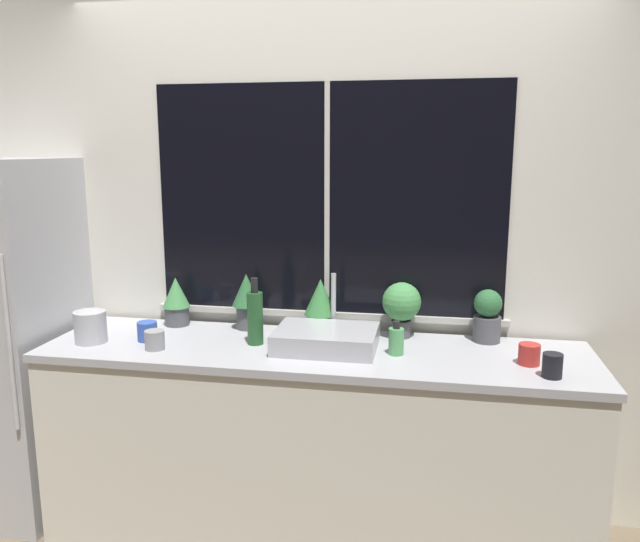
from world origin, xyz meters
TOP-DOWN VIEW (x-y plane):
  - wall_back at (0.00, 0.69)m, footprint 8.00×0.09m
  - wall_left at (-2.20, 1.50)m, footprint 0.06×7.00m
  - counter at (0.00, 0.31)m, footprint 2.43×0.64m
  - refrigerator at (-1.59, 0.34)m, footprint 0.66×0.66m
  - sink at (0.06, 0.31)m, footprint 0.44×0.39m
  - potted_plant_far_left at (-0.75, 0.55)m, footprint 0.14×0.14m
  - potted_plant_left at (-0.38, 0.55)m, footprint 0.14×0.14m
  - potted_plant_center at (-0.01, 0.55)m, footprint 0.16×0.16m
  - potted_plant_right at (0.37, 0.55)m, footprint 0.18×0.18m
  - potted_plant_far_right at (0.76, 0.55)m, footprint 0.13×0.13m
  - soap_bottle at (0.36, 0.29)m, footprint 0.07×0.07m
  - bottle_tall at (-0.27, 0.32)m, footprint 0.07×0.07m
  - mug_grey at (-0.69, 0.16)m, footprint 0.09×0.09m
  - mug_black at (0.98, 0.12)m, footprint 0.08×0.08m
  - mug_blue at (-0.78, 0.28)m, footprint 0.09×0.09m
  - mug_red at (0.91, 0.26)m, footprint 0.09×0.09m
  - kettle at (-1.02, 0.21)m, footprint 0.14×0.14m

SIDE VIEW (x-z plane):
  - counter at x=0.00m, z-range 0.00..0.93m
  - refrigerator at x=-1.59m, z-range 0.00..1.76m
  - mug_grey at x=-0.69m, z-range 0.93..1.02m
  - mug_red at x=0.91m, z-range 0.93..1.02m
  - mug_blue at x=-0.78m, z-range 0.93..1.02m
  - sink at x=0.06m, z-range 0.83..1.13m
  - mug_black at x=0.98m, z-range 0.93..1.03m
  - soap_bottle at x=0.36m, z-range 0.92..1.07m
  - kettle at x=-1.02m, z-range 0.93..1.09m
  - potted_plant_far_right at x=0.76m, z-range 0.93..1.18m
  - bottle_tall at x=-0.27m, z-range 0.91..1.21m
  - potted_plant_far_left at x=-0.75m, z-range 0.94..1.18m
  - potted_plant_center at x=-0.01m, z-range 0.94..1.21m
  - potted_plant_right at x=0.37m, z-range 0.96..1.22m
  - potted_plant_left at x=-0.38m, z-range 0.95..1.23m
  - wall_left at x=-2.20m, z-range 0.00..2.70m
  - wall_back at x=0.00m, z-range 0.00..2.70m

